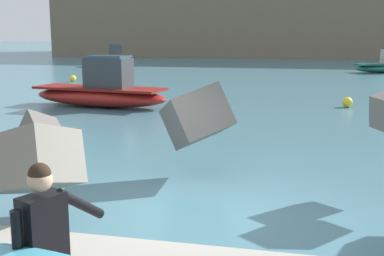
{
  "coord_description": "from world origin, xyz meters",
  "views": [
    {
      "loc": [
        1.75,
        -7.93,
        3.05
      ],
      "look_at": [
        -0.17,
        0.5,
        1.4
      ],
      "focal_mm": 45.95,
      "sensor_mm": 36.0,
      "label": 1
    }
  ],
  "objects_px": {
    "mooring_buoy_inner": "(73,78)",
    "mooring_buoy_middle": "(347,102)",
    "boat_near_left": "(101,91)",
    "boat_mid_left": "(113,59)",
    "surfer_with_board": "(36,253)"
  },
  "relations": [
    {
      "from": "mooring_buoy_inner",
      "to": "mooring_buoy_middle",
      "type": "relative_size",
      "value": 1.0
    },
    {
      "from": "boat_near_left",
      "to": "boat_mid_left",
      "type": "relative_size",
      "value": 1.42
    },
    {
      "from": "boat_mid_left",
      "to": "mooring_buoy_middle",
      "type": "relative_size",
      "value": 10.27
    },
    {
      "from": "surfer_with_board",
      "to": "boat_mid_left",
      "type": "bearing_deg",
      "value": 111.06
    },
    {
      "from": "mooring_buoy_inner",
      "to": "mooring_buoy_middle",
      "type": "height_order",
      "value": "same"
    },
    {
      "from": "surfer_with_board",
      "to": "mooring_buoy_inner",
      "type": "distance_m",
      "value": 29.16
    },
    {
      "from": "boat_near_left",
      "to": "boat_mid_left",
      "type": "distance_m",
      "value": 27.19
    },
    {
      "from": "boat_near_left",
      "to": "mooring_buoy_middle",
      "type": "xyz_separation_m",
      "value": [
        10.27,
        2.12,
        -0.45
      ]
    },
    {
      "from": "surfer_with_board",
      "to": "mooring_buoy_middle",
      "type": "distance_m",
      "value": 18.68
    },
    {
      "from": "mooring_buoy_inner",
      "to": "mooring_buoy_middle",
      "type": "xyz_separation_m",
      "value": [
        16.62,
        -8.02,
        0.0
      ]
    },
    {
      "from": "boat_near_left",
      "to": "boat_mid_left",
      "type": "xyz_separation_m",
      "value": [
        -9.67,
        25.41,
        0.04
      ]
    },
    {
      "from": "boat_mid_left",
      "to": "mooring_buoy_inner",
      "type": "height_order",
      "value": "boat_mid_left"
    },
    {
      "from": "boat_mid_left",
      "to": "mooring_buoy_inner",
      "type": "xyz_separation_m",
      "value": [
        3.32,
        -15.27,
        -0.49
      ]
    },
    {
      "from": "surfer_with_board",
      "to": "boat_near_left",
      "type": "bearing_deg",
      "value": 111.42
    },
    {
      "from": "surfer_with_board",
      "to": "boat_near_left",
      "type": "distance_m",
      "value": 17.3
    }
  ]
}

